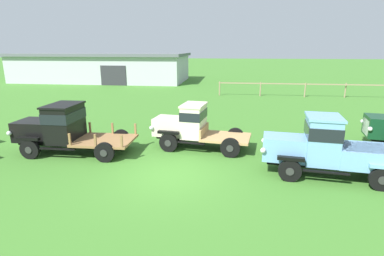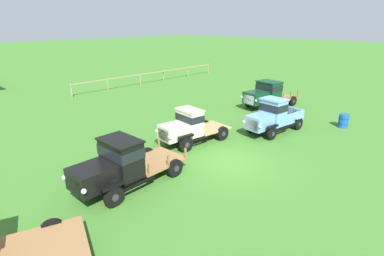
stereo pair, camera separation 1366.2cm
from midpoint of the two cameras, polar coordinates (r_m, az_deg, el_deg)
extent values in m
plane|color=#3D7528|center=(11.49, -17.24, -10.72)|extent=(240.00, 240.00, 0.00)
cylinder|color=#997F60|center=(29.15, -34.99, 6.16)|extent=(0.12, 0.12, 1.34)
cylinder|color=#997F60|center=(30.15, -27.83, 7.75)|extent=(0.12, 0.12, 1.34)
cylinder|color=#997F60|center=(31.63, -20.80, 9.17)|extent=(0.12, 0.12, 1.34)
cylinder|color=#997F60|center=(33.62, -15.37, 10.27)|extent=(0.12, 0.12, 1.34)
cylinder|color=#997F60|center=(35.77, -9.62, 11.19)|extent=(0.12, 0.12, 1.34)
cylinder|color=#997F60|center=(38.10, -4.65, 11.88)|extent=(0.12, 0.12, 1.34)
cube|color=#997F60|center=(32.43, -18.02, 10.69)|extent=(19.87, 0.08, 0.10)
cylinder|color=black|center=(11.69, -61.62, -18.28)|extent=(0.79, 0.43, 0.77)
cylinder|color=#2D2D2D|center=(11.76, -61.34, -18.01)|extent=(0.26, 0.12, 0.27)
cube|color=olive|center=(11.18, -66.68, -20.20)|extent=(3.18, 2.91, 0.10)
cylinder|color=black|center=(11.27, -49.50, -15.49)|extent=(0.83, 0.18, 0.83)
cylinder|color=#2D2D2D|center=(11.18, -49.50, -15.73)|extent=(0.29, 0.03, 0.29)
cylinder|color=black|center=(13.05, -49.44, -11.34)|extent=(0.83, 0.18, 0.83)
cylinder|color=#2D2D2D|center=(13.14, -49.43, -11.16)|extent=(0.29, 0.03, 0.29)
cylinder|color=black|center=(11.33, -33.07, -11.28)|extent=(0.83, 0.18, 0.83)
cylinder|color=#2D2D2D|center=(11.24, -32.93, -11.49)|extent=(0.29, 0.03, 0.29)
cylinder|color=black|center=(13.10, -35.42, -7.78)|extent=(0.83, 0.18, 0.83)
cylinder|color=#2D2D2D|center=(13.19, -35.53, -7.62)|extent=(0.29, 0.03, 0.29)
cube|color=black|center=(12.03, -42.37, -11.20)|extent=(4.75, 1.16, 0.12)
cube|color=black|center=(11.95, -51.31, -11.12)|extent=(1.63, 1.41, 0.86)
cube|color=silver|center=(12.10, -54.87, -12.10)|extent=(0.08, 1.09, 0.65)
sphere|color=silver|center=(11.41, -55.39, -13.39)|extent=(0.20, 0.20, 0.20)
sphere|color=silver|center=(12.75, -54.66, -10.44)|extent=(0.20, 0.20, 0.20)
cube|color=black|center=(11.06, -50.12, -13.44)|extent=(0.96, 0.21, 0.12)
cube|color=black|center=(12.87, -49.96, -9.51)|extent=(0.96, 0.21, 0.12)
cube|color=black|center=(11.71, -45.27, -8.13)|extent=(1.13, 1.76, 1.54)
cube|color=black|center=(11.59, -45.68, -6.58)|extent=(1.17, 1.80, 0.43)
cube|color=black|center=(11.44, -46.23, -4.46)|extent=(1.24, 1.84, 0.08)
cube|color=black|center=(11.17, -43.32, -13.72)|extent=(1.54, 0.16, 0.05)
cube|color=black|center=(12.93, -44.17, -9.86)|extent=(1.54, 0.16, 0.05)
cube|color=olive|center=(12.07, -36.18, -9.07)|extent=(2.46, 2.02, 0.10)
cube|color=olive|center=(11.01, -40.96, -10.99)|extent=(0.08, 0.08, 0.50)
cube|color=olive|center=(12.74, -42.14, -7.56)|extent=(0.08, 0.08, 0.50)
cube|color=olive|center=(11.10, -35.41, -9.49)|extent=(0.08, 0.08, 0.50)
cube|color=olive|center=(12.82, -37.36, -6.31)|extent=(0.08, 0.08, 0.50)
cube|color=olive|center=(11.30, -30.06, -7.96)|extent=(0.08, 0.08, 0.50)
cube|color=olive|center=(12.99, -32.70, -5.04)|extent=(0.08, 0.08, 0.50)
cylinder|color=black|center=(13.25, -25.22, -5.58)|extent=(0.86, 0.29, 0.84)
cylinder|color=#2D2D2D|center=(13.15, -25.11, -5.74)|extent=(0.30, 0.07, 0.29)
cylinder|color=black|center=(14.80, -26.90, -3.29)|extent=(0.86, 0.29, 0.84)
cylinder|color=#2D2D2D|center=(14.90, -26.99, -3.16)|extent=(0.30, 0.07, 0.29)
cylinder|color=black|center=(14.02, -14.33, -2.92)|extent=(0.86, 0.29, 0.84)
cylinder|color=#2D2D2D|center=(13.93, -14.15, -3.05)|extent=(0.30, 0.07, 0.29)
cylinder|color=black|center=(15.50, -17.02, -1.02)|extent=(0.86, 0.29, 0.84)
cylinder|color=#2D2D2D|center=(15.59, -17.17, -0.91)|extent=(0.30, 0.07, 0.29)
cube|color=black|center=(14.27, -21.14, -2.90)|extent=(4.15, 1.47, 0.12)
cube|color=beige|center=(13.79, -27.28, -2.50)|extent=(1.55, 1.37, 0.80)
cube|color=silver|center=(13.72, -29.95, -3.25)|extent=(0.18, 0.94, 0.60)
sphere|color=silver|center=(13.10, -29.54, -3.89)|extent=(0.20, 0.20, 0.20)
sphere|color=silver|center=(14.29, -30.48, -2.24)|extent=(0.20, 0.20, 0.20)
cube|color=black|center=(13.07, -25.51, -3.71)|extent=(0.99, 0.33, 0.12)
cube|color=black|center=(14.64, -27.18, -1.59)|extent=(0.99, 0.33, 0.12)
cube|color=beige|center=(13.93, -22.91, -0.29)|extent=(1.09, 1.60, 1.42)
cube|color=black|center=(13.83, -23.08, 0.96)|extent=(1.13, 1.64, 0.40)
cube|color=beige|center=(13.71, -23.32, 2.67)|extent=(1.19, 1.68, 0.08)
cube|color=black|center=(13.47, -21.07, -4.31)|extent=(1.27, 0.31, 0.05)
cube|color=black|center=(14.97, -23.13, -2.23)|extent=(1.27, 0.31, 0.05)
cube|color=tan|center=(14.58, -16.95, -1.49)|extent=(2.33, 2.00, 0.10)
cube|color=tan|center=(14.19, -20.81, -1.51)|extent=(0.30, 1.61, 0.44)
cylinder|color=black|center=(13.65, -2.12, -3.04)|extent=(0.80, 0.26, 0.79)
cylinder|color=#2D2D2D|center=(13.57, -1.87, -3.16)|extent=(0.28, 0.06, 0.28)
cylinder|color=black|center=(14.87, -5.89, -1.21)|extent=(0.80, 0.26, 0.79)
cylinder|color=#2D2D2D|center=(14.94, -6.10, -1.11)|extent=(0.28, 0.06, 0.28)
cylinder|color=black|center=(15.43, 6.33, -0.45)|extent=(0.80, 0.26, 0.79)
cylinder|color=#2D2D2D|center=(15.37, 6.58, -0.54)|extent=(0.28, 0.06, 0.28)
cylinder|color=black|center=(16.52, 2.35, 1.01)|extent=(0.80, 0.26, 0.79)
cylinder|color=#2D2D2D|center=(16.59, 2.13, 1.09)|extent=(0.28, 0.06, 0.28)
cube|color=black|center=(14.95, -0.08, -0.65)|extent=(4.23, 1.38, 0.12)
cube|color=#70A3D1|center=(13.93, -4.89, -0.12)|extent=(1.61, 1.30, 0.86)
cube|color=silver|center=(13.58, -7.35, -0.93)|extent=(0.17, 0.88, 0.64)
sphere|color=silver|center=(13.07, -5.97, -1.38)|extent=(0.20, 0.20, 0.20)
sphere|color=silver|center=(14.04, -8.72, -0.03)|extent=(0.20, 0.20, 0.20)
cube|color=black|center=(13.48, -2.14, -1.29)|extent=(0.93, 0.31, 0.12)
cube|color=black|center=(14.72, -5.95, 0.41)|extent=(0.93, 0.31, 0.12)
cube|color=#70A3D1|center=(14.53, -0.81, 2.35)|extent=(1.23, 1.53, 1.61)
cube|color=black|center=(14.43, -0.81, 3.73)|extent=(1.27, 1.57, 0.45)
cube|color=#70A3D1|center=(14.31, -0.82, 5.60)|extent=(1.34, 1.61, 0.08)
cube|color=black|center=(14.32, 1.52, -1.68)|extent=(1.49, 0.32, 0.05)
cube|color=black|center=(15.46, -2.31, -0.06)|extent=(1.49, 0.32, 0.05)
cube|color=#70A3D1|center=(15.62, 3.53, 1.73)|extent=(2.13, 1.70, 0.67)
cube|color=black|center=(15.53, 3.56, 2.80)|extent=(1.79, 1.44, 0.06)
cube|color=#70A3D1|center=(15.29, 6.39, 1.12)|extent=(0.89, 0.30, 0.12)
cube|color=#70A3D1|center=(16.38, 2.37, 2.48)|extent=(0.89, 0.30, 0.12)
cylinder|color=black|center=(19.26, 1.89, 3.74)|extent=(0.83, 0.31, 0.81)
cylinder|color=#2D2D2D|center=(19.19, 2.08, 3.67)|extent=(0.29, 0.08, 0.28)
cylinder|color=black|center=(20.81, -1.52, 4.93)|extent=(0.83, 0.31, 0.81)
cylinder|color=#2D2D2D|center=(20.89, -1.68, 4.98)|extent=(0.29, 0.08, 0.28)
cylinder|color=black|center=(21.39, 8.86, 5.10)|extent=(0.83, 0.31, 0.81)
cylinder|color=#2D2D2D|center=(21.32, 9.05, 5.04)|extent=(0.29, 0.08, 0.28)
cylinder|color=black|center=(22.80, 5.31, 6.13)|extent=(0.83, 0.31, 0.81)
cylinder|color=#2D2D2D|center=(22.87, 5.15, 6.18)|extent=(0.29, 0.08, 0.28)
cube|color=black|center=(20.89, 3.38, 5.18)|extent=(4.88, 1.92, 0.12)
cube|color=#0F381E|center=(19.73, -0.48, 5.95)|extent=(1.94, 1.68, 0.94)
cube|color=silver|center=(19.28, -2.48, 5.47)|extent=(0.25, 1.09, 0.70)
sphere|color=silver|center=(18.66, -1.22, 5.24)|extent=(0.20, 0.20, 0.20)
sphere|color=silver|center=(19.87, -3.72, 6.07)|extent=(0.20, 0.20, 0.20)
cube|color=black|center=(19.15, 1.91, 5.05)|extent=(0.96, 0.36, 0.12)
cube|color=black|center=(20.70, -1.53, 6.15)|extent=(0.96, 0.36, 0.12)
cube|color=#0F381E|center=(20.55, 2.91, 7.34)|extent=(1.55, 1.95, 1.55)
cube|color=black|center=(20.48, 2.93, 8.29)|extent=(1.61, 2.00, 0.43)
cube|color=#0F381E|center=(20.40, 2.95, 9.57)|extent=(1.69, 2.05, 0.08)
cube|color=black|center=(20.10, 4.91, 4.52)|extent=(1.77, 0.45, 0.05)
cube|color=black|center=(21.56, 1.49, 5.61)|extent=(1.77, 0.45, 0.05)
cube|color=olive|center=(21.82, 6.42, 6.01)|extent=(2.51, 2.35, 0.10)
cube|color=olive|center=(20.41, 6.21, 6.11)|extent=(0.09, 0.09, 0.61)
cube|color=olive|center=(21.80, 2.83, 7.05)|extent=(0.09, 0.09, 0.61)
cube|color=olive|center=(21.07, 8.20, 6.44)|extent=(0.09, 0.09, 0.61)
cube|color=olive|center=(22.43, 4.81, 7.35)|extent=(0.09, 0.09, 0.61)
cube|color=olive|center=(21.76, 10.08, 6.75)|extent=(0.09, 0.09, 0.61)
cube|color=olive|center=(23.08, 6.67, 7.63)|extent=(0.09, 0.09, 0.61)
cylinder|color=#1951B2|center=(16.49, 17.19, 0.33)|extent=(0.62, 0.62, 0.92)
cylinder|color=navy|center=(16.44, 17.26, 0.94)|extent=(0.65, 0.65, 0.03)
cylinder|color=navy|center=(16.55, 17.13, -0.27)|extent=(0.65, 0.65, 0.03)
camera|label=1|loc=(6.83, 50.92, 3.28)|focal=28.00mm
camera|label=2|loc=(6.83, -129.08, -3.28)|focal=28.00mm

